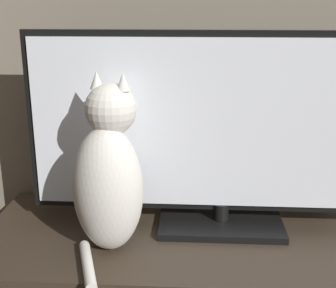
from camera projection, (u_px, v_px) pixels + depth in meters
name	position (u px, v px, depth m)	size (l,w,h in m)	color
tv	(224.00, 132.00, 1.32)	(1.12, 0.22, 0.57)	black
cat	(109.00, 176.00, 1.22)	(0.23, 0.33, 0.47)	silver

